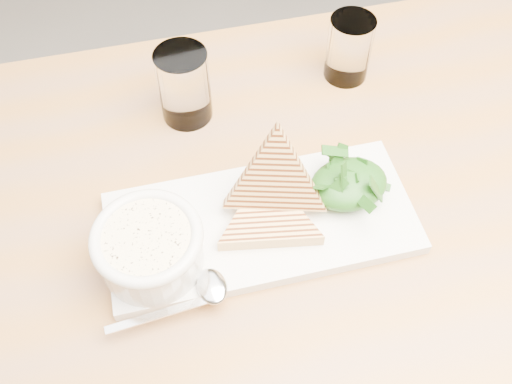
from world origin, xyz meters
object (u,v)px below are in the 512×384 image
object	(u,v)px
table_top	(328,232)
platter	(261,223)
soup_bowl	(151,251)
glass_far	(349,48)
glass_near	(184,86)

from	to	relation	value
table_top	platter	bearing A→B (deg)	162.52
soup_bowl	glass_far	xyz separation A→B (m)	(0.36, 0.23, 0.01)
table_top	glass_near	size ratio (longest dim) A/B	10.95
glass_near	soup_bowl	bearing A→B (deg)	-114.42
table_top	glass_far	size ratio (longest dim) A/B	12.05
platter	glass_near	bearing A→B (deg)	99.15
table_top	glass_far	distance (m)	0.29
platter	soup_bowl	distance (m)	0.15
platter	glass_near	xyz separation A→B (m)	(-0.04, 0.22, 0.05)
platter	glass_near	size ratio (longest dim) A/B	3.43
table_top	glass_far	xyz separation A→B (m)	(0.13, 0.25, 0.07)
platter	soup_bowl	world-z (taller)	soup_bowl
soup_bowl	glass_near	distance (m)	0.26
glass_far	glass_near	bearing A→B (deg)	179.81
glass_far	table_top	bearing A→B (deg)	-118.53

